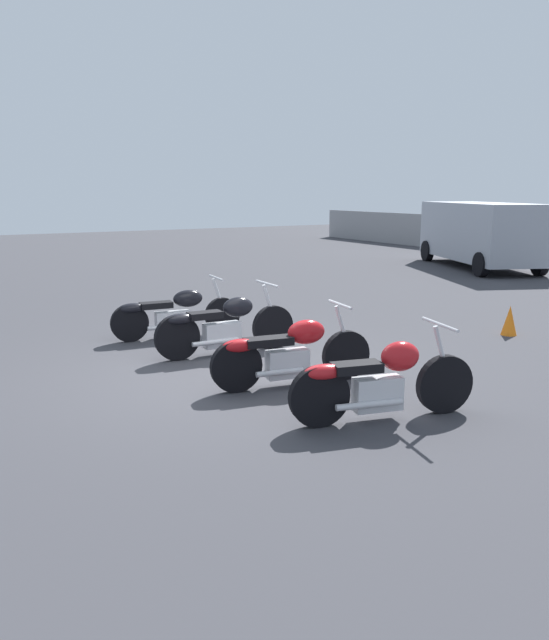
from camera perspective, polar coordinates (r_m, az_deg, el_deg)
The scene contains 7 objects.
ground_plane at distance 8.47m, azimuth -4.09°, elevation -4.79°, with size 60.00×60.00×0.00m, color #38383D.
motorcycle_slot_0 at distance 10.48m, azimuth -9.17°, elevation 0.60°, with size 0.66×2.20×0.98m.
motorcycle_slot_1 at distance 9.30m, azimuth -4.66°, elevation -0.53°, with size 0.72×2.22×1.04m.
motorcycle_slot_2 at distance 7.77m, azimuth 1.39°, elevation -2.98°, with size 0.65×2.12×1.01m.
motorcycle_slot_3 at distance 6.72m, azimuth 9.66°, elevation -5.53°, with size 0.80×2.08×1.02m.
parked_van at distance 20.82m, azimuth 18.25°, elevation 7.68°, with size 5.64×3.78×2.03m.
traffic_cone_near at distance 11.27m, azimuth 20.69°, elevation -0.04°, with size 0.26×0.26×0.50m.
Camera 1 is at (7.31, -3.54, 2.41)m, focal length 35.00 mm.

